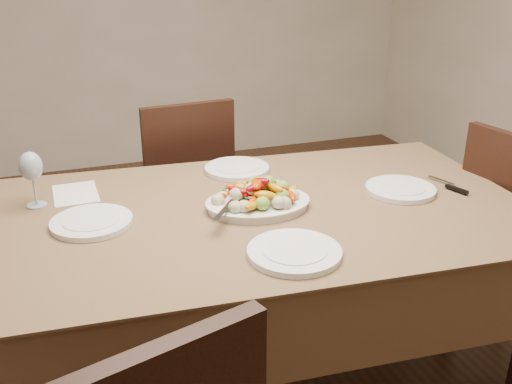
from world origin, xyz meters
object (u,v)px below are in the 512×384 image
object	(u,v)px
plate_left	(92,222)
plate_right	(400,189)
chair_far	(180,190)
plate_far	(237,169)
serving_platter	(258,205)
plate_near	(294,252)
wine_glass	(33,178)
dining_table	(256,305)

from	to	relation	value
plate_left	plate_right	distance (m)	1.07
chair_far	plate_far	distance (m)	0.65
chair_far	serving_platter	xyz separation A→B (m)	(0.07, -0.93, 0.30)
serving_platter	plate_left	xyz separation A→B (m)	(-0.54, 0.06, -0.00)
serving_platter	plate_near	world-z (taller)	serving_platter
plate_right	wine_glass	world-z (taller)	wine_glass
plate_right	plate_far	distance (m)	0.63
plate_near	dining_table	bearing A→B (deg)	88.83
plate_far	plate_right	bearing A→B (deg)	-39.61
dining_table	plate_right	size ratio (longest dim) A/B	7.42
wine_glass	plate_left	bearing A→B (deg)	-52.89
chair_far	wine_glass	xyz separation A→B (m)	(-0.63, -0.66, 0.39)
chair_far	plate_far	xyz separation A→B (m)	(0.12, -0.57, 0.29)
dining_table	wine_glass	world-z (taller)	wine_glass
dining_table	serving_platter	world-z (taller)	serving_platter
dining_table	chair_far	xyz separation A→B (m)	(-0.06, 0.93, 0.10)
dining_table	plate_left	size ratio (longest dim) A/B	7.22
plate_near	wine_glass	xyz separation A→B (m)	(-0.68, 0.61, 0.09)
plate_right	plate_far	size ratio (longest dim) A/B	0.98
dining_table	plate_far	xyz separation A→B (m)	(0.05, 0.37, 0.39)
plate_left	plate_far	size ratio (longest dim) A/B	1.01
serving_platter	plate_near	xyz separation A→B (m)	(-0.01, -0.34, -0.00)
plate_left	plate_right	world-z (taller)	same
chair_far	plate_left	distance (m)	1.03
dining_table	plate_far	world-z (taller)	plate_far
plate_right	plate_far	xyz separation A→B (m)	(-0.48, 0.40, 0.00)
wine_glass	dining_table	bearing A→B (deg)	-21.85
serving_platter	wine_glass	xyz separation A→B (m)	(-0.70, 0.27, 0.09)
chair_far	dining_table	bearing A→B (deg)	88.94
dining_table	plate_left	xyz separation A→B (m)	(-0.53, 0.06, 0.39)
serving_platter	wine_glass	distance (m)	0.75
serving_platter	plate_far	bearing A→B (deg)	82.82
serving_platter	plate_far	size ratio (longest dim) A/B	1.34
chair_far	plate_right	xyz separation A→B (m)	(0.60, -0.97, 0.29)
plate_right	wine_glass	bearing A→B (deg)	165.80
serving_platter	plate_left	world-z (taller)	serving_platter
serving_platter	wine_glass	bearing A→B (deg)	158.59
chair_far	wine_glass	bearing A→B (deg)	41.45
dining_table	plate_near	xyz separation A→B (m)	(-0.01, -0.34, 0.39)
plate_far	plate_near	distance (m)	0.71
plate_far	wine_glass	world-z (taller)	wine_glass
serving_platter	plate_right	distance (m)	0.53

